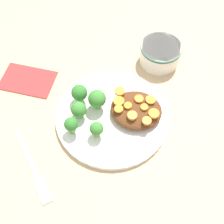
# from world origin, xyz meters

# --- Properties ---
(ground_plane) EXTENTS (4.00, 4.00, 0.00)m
(ground_plane) POSITION_xyz_m (0.00, 0.00, 0.00)
(ground_plane) COLOR tan
(plate) EXTENTS (0.28, 0.28, 0.02)m
(plate) POSITION_xyz_m (0.00, 0.00, 0.01)
(plate) COLOR white
(plate) RESTS_ON ground_plane
(dip_bowl) EXTENTS (0.11, 0.11, 0.06)m
(dip_bowl) POSITION_xyz_m (0.10, 0.21, 0.03)
(dip_bowl) COLOR white
(dip_bowl) RESTS_ON ground_plane
(stew_mound) EXTENTS (0.13, 0.11, 0.03)m
(stew_mound) POSITION_xyz_m (0.06, 0.01, 0.03)
(stew_mound) COLOR #5B3319
(stew_mound) RESTS_ON plate
(broccoli_floret_0) EXTENTS (0.03, 0.03, 0.05)m
(broccoli_floret_0) POSITION_xyz_m (-0.09, -0.06, 0.05)
(broccoli_floret_0) COLOR #759E51
(broccoli_floret_0) RESTS_ON plate
(broccoli_floret_1) EXTENTS (0.04, 0.04, 0.05)m
(broccoli_floret_1) POSITION_xyz_m (-0.09, 0.03, 0.05)
(broccoli_floret_1) COLOR #7FA85B
(broccoli_floret_1) RESTS_ON plate
(broccoli_floret_2) EXTENTS (0.03, 0.03, 0.05)m
(broccoli_floret_2) POSITION_xyz_m (-0.03, -0.06, 0.04)
(broccoli_floret_2) COLOR #759E51
(broccoli_floret_2) RESTS_ON plate
(broccoli_floret_3) EXTENTS (0.04, 0.04, 0.05)m
(broccoli_floret_3) POSITION_xyz_m (-0.08, -0.02, 0.04)
(broccoli_floret_3) COLOR #759E51
(broccoli_floret_3) RESTS_ON plate
(broccoli_floret_4) EXTENTS (0.04, 0.04, 0.06)m
(broccoli_floret_4) POSITION_xyz_m (-0.04, 0.02, 0.05)
(broccoli_floret_4) COLOR #759E51
(broccoli_floret_4) RESTS_ON plate
(carrot_slice_0) EXTENTS (0.02, 0.02, 0.01)m
(carrot_slice_0) POSITION_xyz_m (0.09, -0.02, 0.05)
(carrot_slice_0) COLOR orange
(carrot_slice_0) RESTS_ON stew_mound
(carrot_slice_1) EXTENTS (0.02, 0.02, 0.01)m
(carrot_slice_1) POSITION_xyz_m (0.05, -0.01, 0.05)
(carrot_slice_1) COLOR orange
(carrot_slice_1) RESTS_ON stew_mound
(carrot_slice_2) EXTENTS (0.02, 0.02, 0.00)m
(carrot_slice_2) POSITION_xyz_m (0.04, 0.01, 0.05)
(carrot_slice_2) COLOR orange
(carrot_slice_2) RESTS_ON stew_mound
(carrot_slice_3) EXTENTS (0.03, 0.03, 0.00)m
(carrot_slice_3) POSITION_xyz_m (0.01, 0.02, 0.05)
(carrot_slice_3) COLOR orange
(carrot_slice_3) RESTS_ON stew_mound
(carrot_slice_4) EXTENTS (0.03, 0.03, 0.01)m
(carrot_slice_4) POSITION_xyz_m (0.10, 0.00, 0.05)
(carrot_slice_4) COLOR orange
(carrot_slice_4) RESTS_ON stew_mound
(carrot_slice_5) EXTENTS (0.02, 0.02, 0.00)m
(carrot_slice_5) POSITION_xyz_m (0.09, 0.04, 0.05)
(carrot_slice_5) COLOR orange
(carrot_slice_5) RESTS_ON stew_mound
(carrot_slice_6) EXTENTS (0.02, 0.02, 0.00)m
(carrot_slice_6) POSITION_xyz_m (0.02, -0.00, 0.05)
(carrot_slice_6) COLOR orange
(carrot_slice_6) RESTS_ON stew_mound
(carrot_slice_7) EXTENTS (0.02, 0.02, 0.01)m
(carrot_slice_7) POSITION_xyz_m (0.06, 0.04, 0.05)
(carrot_slice_7) COLOR orange
(carrot_slice_7) RESTS_ON stew_mound
(carrot_slice_8) EXTENTS (0.02, 0.02, 0.01)m
(carrot_slice_8) POSITION_xyz_m (0.08, 0.01, 0.05)
(carrot_slice_8) COLOR orange
(carrot_slice_8) RESTS_ON stew_mound
(carrot_slice_9) EXTENTS (0.03, 0.03, 0.01)m
(carrot_slice_9) POSITION_xyz_m (0.01, 0.05, 0.05)
(carrot_slice_9) COLOR orange
(carrot_slice_9) RESTS_ON stew_mound
(fork) EXTENTS (0.14, 0.17, 0.01)m
(fork) POSITION_xyz_m (-0.15, -0.17, 0.00)
(fork) COLOR #B7B7B7
(fork) RESTS_ON ground_plane
(napkin) EXTENTS (0.15, 0.10, 0.01)m
(napkin) POSITION_xyz_m (-0.24, 0.08, 0.00)
(napkin) COLOR #B73333
(napkin) RESTS_ON ground_plane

